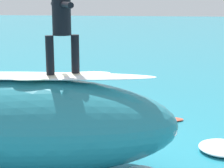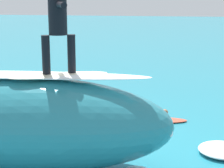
{
  "view_description": "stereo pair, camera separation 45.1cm",
  "coord_description": "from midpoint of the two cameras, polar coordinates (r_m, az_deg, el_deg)",
  "views": [
    {
      "loc": [
        -2.09,
        8.69,
        3.48
      ],
      "look_at": [
        -0.95,
        -0.13,
        1.44
      ],
      "focal_mm": 61.78,
      "sensor_mm": 36.0,
      "label": 1
    },
    {
      "loc": [
        -2.53,
        8.62,
        3.48
      ],
      "look_at": [
        -0.95,
        -0.13,
        1.44
      ],
      "focal_mm": 61.78,
      "sensor_mm": 36.0,
      "label": 2
    }
  ],
  "objects": [
    {
      "name": "wave_crest",
      "position": [
        7.97,
        -11.28,
        -5.75
      ],
      "size": [
        6.17,
        2.55,
        1.92
      ],
      "primitive_type": "ellipsoid",
      "rotation": [
        0.0,
        0.0,
        0.09
      ],
      "color": "teal",
      "rests_on": "ground_plane"
    },
    {
      "name": "wave_foam_lip",
      "position": [
        7.71,
        -11.6,
        1.3
      ],
      "size": [
        5.16,
        1.15,
        0.08
      ],
      "primitive_type": "ellipsoid",
      "rotation": [
        0.0,
        0.0,
        0.09
      ],
      "color": "white",
      "rests_on": "wave_crest"
    },
    {
      "name": "foam_patch_mid",
      "position": [
        10.42,
        -0.95,
        -6.26
      ],
      "size": [
        1.22,
        1.22,
        0.11
      ],
      "primitive_type": "ellipsoid",
      "rotation": [
        0.0,
        0.0,
        0.48
      ],
      "color": "white",
      "rests_on": "ground_plane"
    },
    {
      "name": "surfboard_paddling",
      "position": [
        11.06,
        6.51,
        -5.29
      ],
      "size": [
        2.26,
        0.84,
        0.07
      ],
      "primitive_type": "ellipsoid",
      "rotation": [
        0.0,
        0.0,
        -3.02
      ],
      "color": "#E0563D",
      "rests_on": "ground_plane"
    },
    {
      "name": "surfboard_riding",
      "position": [
        7.53,
        -6.09,
        1.26
      ],
      "size": [
        1.95,
        1.31,
        0.09
      ],
      "primitive_type": "ellipsoid",
      "rotation": [
        0.0,
        0.0,
        0.46
      ],
      "color": "#EAE5C6",
      "rests_on": "wave_crest"
    },
    {
      "name": "ground_plane",
      "position": [
        9.6,
        -4.42,
        -8.34
      ],
      "size": [
        120.0,
        120.0,
        0.0
      ],
      "primitive_type": "plane",
      "color": "teal"
    },
    {
      "name": "surfer_riding",
      "position": [
        7.39,
        -6.27,
        8.88
      ],
      "size": [
        0.79,
        1.44,
        1.64
      ],
      "rotation": [
        0.0,
        0.0,
        0.46
      ],
      "color": "black",
      "rests_on": "surfboard_riding"
    },
    {
      "name": "surfer_paddling",
      "position": [
        11.0,
        5.91,
        -4.5
      ],
      "size": [
        1.58,
        0.45,
        0.28
      ],
      "rotation": [
        0.0,
        0.0,
        -3.02
      ],
      "color": "black",
      "rests_on": "surfboard_paddling"
    },
    {
      "name": "foam_patch_near",
      "position": [
        9.21,
        17.41,
        -9.31
      ],
      "size": [
        1.16,
        1.16,
        0.17
      ],
      "primitive_type": "ellipsoid",
      "rotation": [
        0.0,
        0.0,
        1.64
      ],
      "color": "white",
      "rests_on": "ground_plane"
    }
  ]
}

